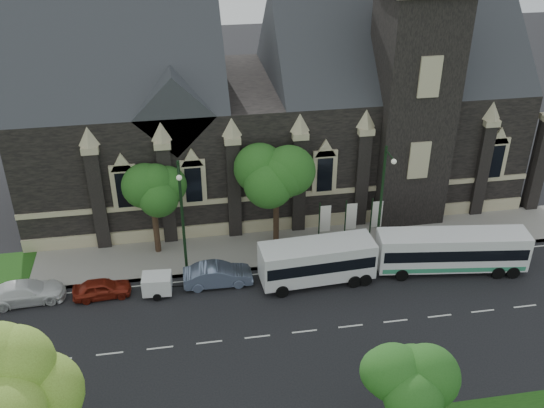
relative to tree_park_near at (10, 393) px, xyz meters
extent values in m
plane|color=black|center=(11.77, 8.77, -6.42)|extent=(160.00, 160.00, 0.00)
cube|color=gray|center=(11.77, 18.27, -6.34)|extent=(80.00, 5.00, 0.15)
cube|color=black|center=(15.77, 28.27, -1.42)|extent=(40.00, 15.00, 10.00)
cube|color=#2E3135|center=(3.77, 28.27, 3.58)|extent=(16.00, 15.00, 15.00)
cube|color=#2E3135|center=(25.77, 28.27, 3.58)|extent=(20.00, 15.00, 15.00)
cube|color=#2E3135|center=(7.77, 23.77, 3.58)|extent=(6.00, 6.00, 6.00)
cube|color=black|center=(25.77, 22.27, 2.58)|extent=(5.50, 5.50, 18.00)
cube|color=tan|center=(15.77, 20.73, -3.22)|extent=(40.00, 0.22, 0.40)
cube|color=tan|center=(15.77, 20.73, -5.82)|extent=(40.00, 0.25, 1.20)
cube|color=black|center=(13.77, 20.59, -1.62)|extent=(1.20, 0.12, 2.80)
sphere|color=olive|center=(-0.23, -0.23, -0.20)|extent=(4.16, 4.16, 4.16)
sphere|color=olive|center=(0.55, 0.55, 0.58)|extent=(3.12, 3.12, 3.12)
sphere|color=#245B1C|center=(17.77, -0.73, -1.94)|extent=(3.20, 3.20, 3.20)
sphere|color=#245B1C|center=(18.37, -0.13, -1.34)|extent=(2.40, 2.40, 2.40)
cylinder|color=black|center=(14.77, 19.27, -4.44)|extent=(0.44, 0.44, 3.96)
sphere|color=#245B1C|center=(14.77, 19.27, -0.78)|extent=(3.84, 3.84, 3.84)
sphere|color=#245B1C|center=(15.49, 19.99, -0.06)|extent=(2.88, 2.88, 2.88)
cylinder|color=black|center=(5.77, 19.27, -4.44)|extent=(0.44, 0.44, 3.96)
sphere|color=#245B1C|center=(5.77, 19.27, -0.85)|extent=(3.68, 3.68, 3.68)
sphere|color=#245B1C|center=(6.46, 19.96, -0.16)|extent=(2.76, 2.76, 2.76)
cylinder|color=black|center=(21.77, 16.07, -1.92)|extent=(0.20, 0.20, 9.00)
cylinder|color=black|center=(21.77, 15.27, 2.28)|extent=(0.10, 1.60, 0.10)
sphere|color=silver|center=(21.77, 14.47, 2.18)|extent=(0.36, 0.36, 0.36)
cylinder|color=black|center=(7.77, 16.07, -1.92)|extent=(0.20, 0.20, 9.00)
cylinder|color=black|center=(7.77, 15.27, 2.28)|extent=(0.10, 1.60, 0.10)
sphere|color=silver|center=(7.77, 14.47, 2.18)|extent=(0.36, 0.36, 0.36)
cylinder|color=black|center=(17.77, 17.77, -4.42)|extent=(0.10, 0.10, 4.00)
cube|color=white|center=(18.22, 17.77, -3.82)|extent=(0.80, 0.04, 2.20)
cylinder|color=black|center=(19.77, 17.77, -4.42)|extent=(0.10, 0.10, 4.00)
cube|color=white|center=(20.22, 17.77, -3.82)|extent=(0.80, 0.04, 2.20)
cylinder|color=black|center=(21.77, 17.77, -4.42)|extent=(0.10, 0.10, 4.00)
cube|color=white|center=(22.22, 17.77, -3.82)|extent=(0.80, 0.04, 2.20)
cube|color=white|center=(26.44, 13.51, -4.65)|extent=(10.76, 3.54, 2.63)
cube|color=black|center=(26.44, 13.51, -4.51)|extent=(10.35, 3.53, 0.86)
cube|color=#328B62|center=(26.44, 13.51, -5.67)|extent=(10.35, 3.52, 0.35)
cylinder|color=black|center=(22.63, 12.89, -5.97)|extent=(0.93, 0.39, 0.90)
cylinder|color=black|center=(22.91, 15.07, -5.97)|extent=(0.93, 0.39, 0.90)
cylinder|color=black|center=(29.44, 12.01, -5.97)|extent=(0.93, 0.39, 0.90)
cylinder|color=black|center=(29.72, 14.19, -5.97)|extent=(0.93, 0.39, 0.90)
cylinder|color=black|center=(30.49, 11.87, -5.97)|extent=(0.93, 0.39, 0.90)
cylinder|color=black|center=(30.77, 14.05, -5.97)|extent=(0.93, 0.39, 0.90)
cube|color=silver|center=(16.70, 13.82, -4.67)|extent=(8.03, 2.91, 2.60)
cube|color=black|center=(16.70, 13.82, -4.53)|extent=(7.72, 2.93, 0.85)
cylinder|color=black|center=(14.00, 12.43, -5.97)|extent=(0.91, 0.33, 0.90)
cylinder|color=black|center=(13.87, 14.91, -5.97)|extent=(0.91, 0.33, 0.90)
cylinder|color=black|center=(19.14, 12.71, -5.97)|extent=(0.91, 0.33, 0.90)
cylinder|color=black|center=(19.00, 15.19, -5.97)|extent=(0.91, 0.33, 0.90)
cylinder|color=black|center=(19.93, 12.75, -5.97)|extent=(0.91, 0.33, 0.90)
cylinder|color=black|center=(19.79, 15.23, -5.97)|extent=(0.91, 0.33, 0.90)
cube|color=silver|center=(5.70, 14.17, -5.54)|extent=(2.04, 1.59, 1.26)
cylinder|color=black|center=(5.65, 13.44, -6.14)|extent=(0.56, 0.23, 0.54)
cylinder|color=black|center=(5.75, 14.89, -6.14)|extent=(0.56, 0.23, 0.54)
cylinder|color=black|center=(6.96, 14.08, -5.88)|extent=(1.17, 0.16, 0.08)
imported|color=slate|center=(9.86, 14.58, -5.63)|extent=(4.79, 1.70, 1.58)
imported|color=maroon|center=(2.00, 14.52, -5.76)|extent=(3.94, 1.77, 1.32)
imported|color=white|center=(-2.95, 14.85, -5.69)|extent=(5.16, 2.37, 1.46)
camera|label=1|loc=(7.83, -20.23, 19.84)|focal=40.76mm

